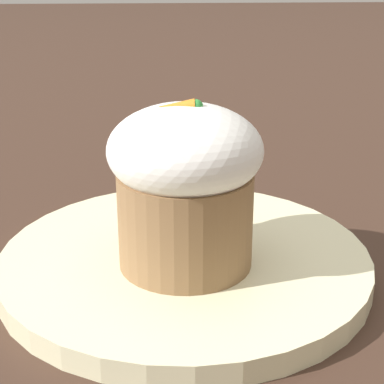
{
  "coord_description": "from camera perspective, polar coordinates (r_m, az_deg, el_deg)",
  "views": [
    {
      "loc": [
        0.02,
        0.39,
        0.21
      ],
      "look_at": [
        -0.0,
        0.01,
        0.07
      ],
      "focal_mm": 60.0,
      "sensor_mm": 36.0,
      "label": 1
    }
  ],
  "objects": [
    {
      "name": "ground_plane",
      "position": [
        0.44,
        -0.65,
        -7.19
      ],
      "size": [
        4.0,
        4.0,
        0.0
      ],
      "primitive_type": "plane",
      "color": "#3D281E"
    },
    {
      "name": "carrot_cake",
      "position": [
        0.4,
        -0.0,
        0.84
      ],
      "size": [
        0.1,
        0.1,
        0.11
      ],
      "color": "olive",
      "rests_on": "dessert_plate"
    },
    {
      "name": "spoon",
      "position": [
        0.44,
        -2.34,
        -4.62
      ],
      "size": [
        0.05,
        0.12,
        0.01
      ],
      "color": "silver",
      "rests_on": "dessert_plate"
    },
    {
      "name": "dessert_plate",
      "position": [
        0.44,
        -0.66,
        -6.3
      ],
      "size": [
        0.25,
        0.25,
        0.02
      ],
      "color": "beige",
      "rests_on": "ground_plane"
    }
  ]
}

